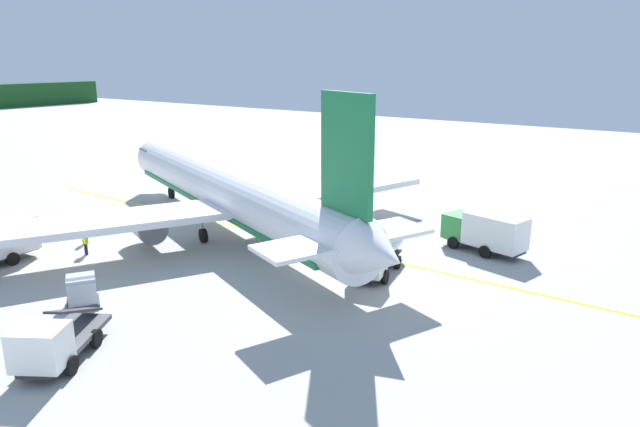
% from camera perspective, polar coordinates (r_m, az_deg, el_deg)
% --- Properties ---
extents(airliner_foreground, '(33.48, 39.83, 11.90)m').
position_cam_1_polar(airliner_foreground, '(45.27, -9.16, 2.07)').
color(airliner_foreground, white).
rests_on(airliner_foreground, ground).
extents(service_truck_fuel, '(6.62, 3.26, 2.40)m').
position_cam_1_polar(service_truck_fuel, '(37.42, 5.73, -3.80)').
color(service_truck_fuel, white).
rests_on(service_truck_fuel, ground).
extents(service_truck_baggage, '(6.01, 4.86, 2.55)m').
position_cam_1_polar(service_truck_baggage, '(28.94, -25.21, -11.63)').
color(service_truck_baggage, white).
rests_on(service_truck_baggage, ground).
extents(service_truck_pushback, '(3.55, 6.34, 2.91)m').
position_cam_1_polar(service_truck_pushback, '(42.66, 16.22, -1.65)').
color(service_truck_pushback, '#338C3F').
rests_on(service_truck_pushback, ground).
extents(cargo_container_near, '(2.36, 2.36, 1.91)m').
position_cam_1_polar(cargo_container_near, '(35.00, -22.72, -7.20)').
color(cargo_container_near, '#333338').
rests_on(cargo_container_near, ground).
extents(crew_marshaller, '(0.37, 0.60, 1.72)m').
position_cam_1_polar(crew_marshaller, '(46.66, -22.45, -1.53)').
color(crew_marshaller, '#191E33').
rests_on(crew_marshaller, ground).
extents(crew_loader_left, '(0.61, 0.34, 1.72)m').
position_cam_1_polar(crew_loader_left, '(43.64, 6.08, -1.54)').
color(crew_loader_left, '#191E33').
rests_on(crew_loader_left, ground).
extents(crew_loader_right, '(0.24, 0.63, 1.68)m').
position_cam_1_polar(crew_loader_right, '(43.86, -22.44, -2.60)').
color(crew_loader_right, '#191E33').
rests_on(crew_loader_right, ground).
extents(apron_guide_line, '(0.30, 60.00, 0.01)m').
position_cam_1_polar(apron_guide_line, '(44.57, -3.25, -2.48)').
color(apron_guide_line, yellow).
rests_on(apron_guide_line, ground).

